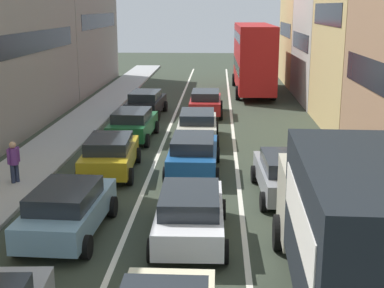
{
  "coord_description": "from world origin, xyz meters",
  "views": [
    {
      "loc": [
        0.92,
        -6.61,
        6.35
      ],
      "look_at": [
        0.0,
        12.0,
        1.6
      ],
      "focal_mm": 50.66,
      "sensor_mm": 36.0,
      "label": 1
    }
  ],
  "objects_px": {
    "sedan_left_lane_fourth": "(133,124)",
    "sedan_left_lane_fifth": "(146,103)",
    "wagon_left_lane_second": "(67,209)",
    "bus_mid_queue_primary": "(253,55)",
    "hatchback_centre_lane_third": "(193,153)",
    "coupe_centre_lane_fourth": "(197,125)",
    "sedan_centre_lane_fifth": "(206,102)",
    "sedan_centre_lane_second": "(190,213)",
    "pedestrian_near_kerb": "(14,161)",
    "removalist_box_truck": "(352,225)",
    "sedan_right_lane_behind_truck": "(286,174)",
    "sedan_left_lane_third": "(110,154)"
  },
  "relations": [
    {
      "from": "sedan_left_lane_fourth",
      "to": "sedan_left_lane_fifth",
      "type": "xyz_separation_m",
      "value": [
        -0.15,
        5.98,
        0.0
      ]
    },
    {
      "from": "wagon_left_lane_second",
      "to": "bus_mid_queue_primary",
      "type": "bearing_deg",
      "value": -11.98
    },
    {
      "from": "hatchback_centre_lane_third",
      "to": "coupe_centre_lane_fourth",
      "type": "height_order",
      "value": "same"
    },
    {
      "from": "sedan_left_lane_fourth",
      "to": "sedan_centre_lane_fifth",
      "type": "bearing_deg",
      "value": -25.79
    },
    {
      "from": "sedan_centre_lane_second",
      "to": "pedestrian_near_kerb",
      "type": "bearing_deg",
      "value": 55.66
    },
    {
      "from": "sedan_centre_lane_second",
      "to": "sedan_centre_lane_fifth",
      "type": "xyz_separation_m",
      "value": [
        -0.02,
        17.94,
        0.0
      ]
    },
    {
      "from": "removalist_box_truck",
      "to": "sedan_left_lane_fifth",
      "type": "height_order",
      "value": "removalist_box_truck"
    },
    {
      "from": "removalist_box_truck",
      "to": "sedan_centre_lane_second",
      "type": "bearing_deg",
      "value": 46.91
    },
    {
      "from": "wagon_left_lane_second",
      "to": "removalist_box_truck",
      "type": "bearing_deg",
      "value": -114.99
    },
    {
      "from": "pedestrian_near_kerb",
      "to": "sedan_left_lane_fourth",
      "type": "bearing_deg",
      "value": 96.72
    },
    {
      "from": "pedestrian_near_kerb",
      "to": "hatchback_centre_lane_third",
      "type": "bearing_deg",
      "value": 47.53
    },
    {
      "from": "wagon_left_lane_second",
      "to": "sedan_centre_lane_fifth",
      "type": "xyz_separation_m",
      "value": [
        3.46,
        17.8,
        0.0
      ]
    },
    {
      "from": "sedan_left_lane_fourth",
      "to": "sedan_right_lane_behind_truck",
      "type": "xyz_separation_m",
      "value": [
        6.5,
        -7.84,
        0.0
      ]
    },
    {
      "from": "sedan_centre_lane_second",
      "to": "bus_mid_queue_primary",
      "type": "height_order",
      "value": "bus_mid_queue_primary"
    },
    {
      "from": "sedan_centre_lane_second",
      "to": "wagon_left_lane_second",
      "type": "xyz_separation_m",
      "value": [
        -3.48,
        0.14,
        0.0
      ]
    },
    {
      "from": "sedan_left_lane_third",
      "to": "pedestrian_near_kerb",
      "type": "bearing_deg",
      "value": 115.28
    },
    {
      "from": "sedan_left_lane_third",
      "to": "sedan_centre_lane_second",
      "type": "bearing_deg",
      "value": -153.08
    },
    {
      "from": "wagon_left_lane_second",
      "to": "sedan_right_lane_behind_truck",
      "type": "height_order",
      "value": "same"
    },
    {
      "from": "wagon_left_lane_second",
      "to": "coupe_centre_lane_fourth",
      "type": "bearing_deg",
      "value": -13.6
    },
    {
      "from": "wagon_left_lane_second",
      "to": "sedan_right_lane_behind_truck",
      "type": "bearing_deg",
      "value": -58.93
    },
    {
      "from": "sedan_left_lane_fifth",
      "to": "pedestrian_near_kerb",
      "type": "height_order",
      "value": "pedestrian_near_kerb"
    },
    {
      "from": "sedan_centre_lane_second",
      "to": "sedan_left_lane_fourth",
      "type": "distance_m",
      "value": 12.07
    },
    {
      "from": "coupe_centre_lane_fourth",
      "to": "sedan_left_lane_fourth",
      "type": "height_order",
      "value": "same"
    },
    {
      "from": "bus_mid_queue_primary",
      "to": "sedan_left_lane_fifth",
      "type": "bearing_deg",
      "value": 142.38
    },
    {
      "from": "sedan_left_lane_fifth",
      "to": "bus_mid_queue_primary",
      "type": "distance_m",
      "value": 11.58
    },
    {
      "from": "hatchback_centre_lane_third",
      "to": "sedan_left_lane_third",
      "type": "bearing_deg",
      "value": 95.17
    },
    {
      "from": "sedan_centre_lane_second",
      "to": "pedestrian_near_kerb",
      "type": "height_order",
      "value": "pedestrian_near_kerb"
    },
    {
      "from": "sedan_left_lane_fourth",
      "to": "sedan_centre_lane_fifth",
      "type": "xyz_separation_m",
      "value": [
        3.39,
        6.36,
        0.0
      ]
    },
    {
      "from": "sedan_right_lane_behind_truck",
      "to": "bus_mid_queue_primary",
      "type": "height_order",
      "value": "bus_mid_queue_primary"
    },
    {
      "from": "sedan_left_lane_third",
      "to": "bus_mid_queue_primary",
      "type": "relative_size",
      "value": 0.42
    },
    {
      "from": "sedan_centre_lane_second",
      "to": "hatchback_centre_lane_third",
      "type": "height_order",
      "value": "same"
    },
    {
      "from": "sedan_centre_lane_second",
      "to": "bus_mid_queue_primary",
      "type": "distance_m",
      "value": 26.93
    },
    {
      "from": "hatchback_centre_lane_third",
      "to": "sedan_centre_lane_fifth",
      "type": "xyz_separation_m",
      "value": [
        0.19,
        11.63,
        0.0
      ]
    },
    {
      "from": "wagon_left_lane_second",
      "to": "sedan_left_lane_fifth",
      "type": "distance_m",
      "value": 17.41
    },
    {
      "from": "removalist_box_truck",
      "to": "sedan_right_lane_behind_truck",
      "type": "height_order",
      "value": "removalist_box_truck"
    },
    {
      "from": "sedan_left_lane_fifth",
      "to": "bus_mid_queue_primary",
      "type": "xyz_separation_m",
      "value": [
        6.86,
        9.1,
        2.03
      ]
    },
    {
      "from": "sedan_centre_lane_fifth",
      "to": "sedan_left_lane_fifth",
      "type": "distance_m",
      "value": 3.56
    },
    {
      "from": "sedan_left_lane_third",
      "to": "coupe_centre_lane_fourth",
      "type": "bearing_deg",
      "value": -33.32
    },
    {
      "from": "removalist_box_truck",
      "to": "bus_mid_queue_primary",
      "type": "distance_m",
      "value": 30.15
    },
    {
      "from": "hatchback_centre_lane_third",
      "to": "bus_mid_queue_primary",
      "type": "distance_m",
      "value": 20.75
    },
    {
      "from": "wagon_left_lane_second",
      "to": "sedan_left_lane_fourth",
      "type": "xyz_separation_m",
      "value": [
        0.07,
        11.44,
        0.0
      ]
    },
    {
      "from": "pedestrian_near_kerb",
      "to": "removalist_box_truck",
      "type": "bearing_deg",
      "value": -7.27
    },
    {
      "from": "sedan_left_lane_third",
      "to": "sedan_left_lane_fourth",
      "type": "relative_size",
      "value": 1.0
    },
    {
      "from": "bus_mid_queue_primary",
      "to": "sedan_centre_lane_second",
      "type": "bearing_deg",
      "value": 172.33
    },
    {
      "from": "sedan_left_lane_third",
      "to": "sedan_right_lane_behind_truck",
      "type": "height_order",
      "value": "same"
    },
    {
      "from": "sedan_left_lane_third",
      "to": "hatchback_centre_lane_third",
      "type": "bearing_deg",
      "value": -87.93
    },
    {
      "from": "bus_mid_queue_primary",
      "to": "pedestrian_near_kerb",
      "type": "xyz_separation_m",
      "value": [
        -9.9,
        -22.29,
        -1.88
      ]
    },
    {
      "from": "coupe_centre_lane_fourth",
      "to": "sedan_centre_lane_second",
      "type": "bearing_deg",
      "value": -179.61
    },
    {
      "from": "sedan_left_lane_third",
      "to": "sedan_left_lane_fourth",
      "type": "xyz_separation_m",
      "value": [
        0.03,
        5.54,
        0.0
      ]
    },
    {
      "from": "coupe_centre_lane_fourth",
      "to": "pedestrian_near_kerb",
      "type": "distance_m",
      "value": 9.5
    }
  ]
}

